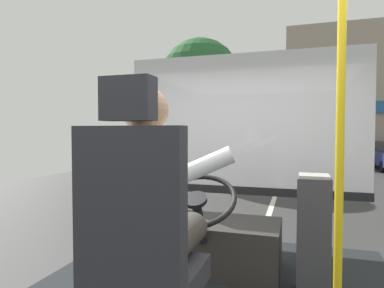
{
  "coord_description": "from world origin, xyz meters",
  "views": [
    {
      "loc": [
        0.55,
        -1.87,
        1.8
      ],
      "look_at": [
        -0.51,
        1.48,
        1.66
      ],
      "focal_mm": 31.08,
      "sensor_mm": 36.0,
      "label": 1
    }
  ],
  "objects_px": {
    "steering_console": "(211,242)",
    "fare_box": "(313,235)",
    "bus_driver": "(151,201)",
    "driver_seat": "(141,253)",
    "parked_car_black": "(375,148)",
    "handrail_pole": "(340,132)"
  },
  "relations": [
    {
      "from": "steering_console",
      "to": "fare_box",
      "type": "height_order",
      "value": "fare_box"
    },
    {
      "from": "bus_driver",
      "to": "steering_console",
      "type": "distance_m",
      "value": 1.31
    },
    {
      "from": "fare_box",
      "to": "driver_seat",
      "type": "bearing_deg",
      "value": -125.22
    },
    {
      "from": "driver_seat",
      "to": "steering_console",
      "type": "bearing_deg",
      "value": 90.0
    },
    {
      "from": "steering_console",
      "to": "parked_car_black",
      "type": "relative_size",
      "value": 0.25
    },
    {
      "from": "bus_driver",
      "to": "parked_car_black",
      "type": "distance_m",
      "value": 22.72
    },
    {
      "from": "driver_seat",
      "to": "bus_driver",
      "type": "xyz_separation_m",
      "value": [
        0.0,
        0.11,
        0.21
      ]
    },
    {
      "from": "bus_driver",
      "to": "handrail_pole",
      "type": "height_order",
      "value": "handrail_pole"
    },
    {
      "from": "handrail_pole",
      "to": "parked_car_black",
      "type": "relative_size",
      "value": 0.52
    },
    {
      "from": "driver_seat",
      "to": "handrail_pole",
      "type": "height_order",
      "value": "handrail_pole"
    },
    {
      "from": "steering_console",
      "to": "handrail_pole",
      "type": "distance_m",
      "value": 1.45
    },
    {
      "from": "bus_driver",
      "to": "parked_car_black",
      "type": "bearing_deg",
      "value": 76.23
    },
    {
      "from": "driver_seat",
      "to": "bus_driver",
      "type": "distance_m",
      "value": 0.24
    },
    {
      "from": "handrail_pole",
      "to": "fare_box",
      "type": "xyz_separation_m",
      "value": [
        -0.1,
        0.53,
        -0.72
      ]
    },
    {
      "from": "steering_console",
      "to": "parked_car_black",
      "type": "bearing_deg",
      "value": 75.49
    },
    {
      "from": "driver_seat",
      "to": "parked_car_black",
      "type": "distance_m",
      "value": 22.82
    },
    {
      "from": "bus_driver",
      "to": "handrail_pole",
      "type": "xyz_separation_m",
      "value": [
        0.88,
        0.46,
        0.33
      ]
    },
    {
      "from": "driver_seat",
      "to": "handrail_pole",
      "type": "distance_m",
      "value": 1.18
    },
    {
      "from": "bus_driver",
      "to": "handrail_pole",
      "type": "bearing_deg",
      "value": 27.56
    },
    {
      "from": "driver_seat",
      "to": "parked_car_black",
      "type": "bearing_deg",
      "value": 76.3
    },
    {
      "from": "bus_driver",
      "to": "fare_box",
      "type": "xyz_separation_m",
      "value": [
        0.78,
        0.99,
        -0.39
      ]
    },
    {
      "from": "steering_console",
      "to": "fare_box",
      "type": "xyz_separation_m",
      "value": [
        0.78,
        -0.18,
        0.19
      ]
    }
  ]
}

